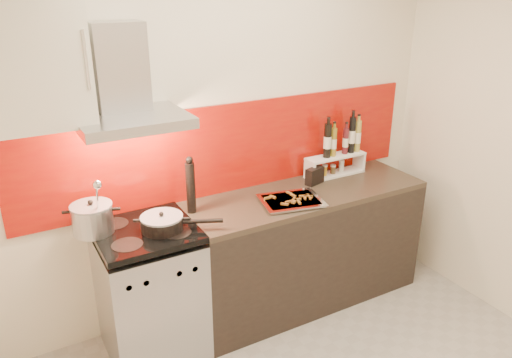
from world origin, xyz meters
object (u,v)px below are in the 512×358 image
range_stove (151,293)px  baking_tray (291,200)px  saute_pan (163,223)px  counter (304,246)px  stock_pot (93,218)px  pepper_mill (191,186)px

range_stove → baking_tray: baking_tray is taller
range_stove → saute_pan: 0.53m
counter → stock_pot: (-1.48, 0.10, 0.55)m
saute_pan → pepper_mill: pepper_mill is taller
counter → saute_pan: size_ratio=3.82×
pepper_mill → counter: bearing=-6.1°
stock_pot → baking_tray: 1.30m
stock_pot → pepper_mill: pepper_mill is taller
range_stove → stock_pot: (-0.28, 0.10, 0.56)m
range_stove → pepper_mill: bearing=15.4°
saute_pan → baking_tray: (0.91, -0.03, -0.04)m
counter → pepper_mill: pepper_mill is taller
saute_pan → pepper_mill: bearing=33.4°
pepper_mill → baking_tray: 0.70m
range_stove → counter: range_stove is taller
saute_pan → pepper_mill: size_ratio=1.22×
range_stove → baking_tray: size_ratio=1.92×
range_stove → baking_tray: (1.00, -0.10, 0.47)m
stock_pot → pepper_mill: (0.63, -0.01, 0.09)m
counter → saute_pan: saute_pan is taller
baking_tray → saute_pan: bearing=178.0°
range_stove → stock_pot: bearing=159.6°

